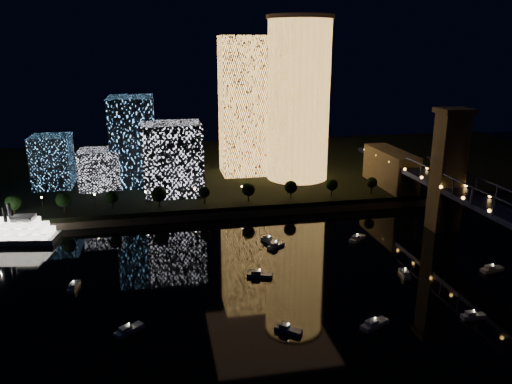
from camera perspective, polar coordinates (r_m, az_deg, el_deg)
ground at (r=154.20m, az=8.96°, el=-12.27°), size 520.00×520.00×0.00m
far_bank at (r=299.06m, az=-1.48°, el=2.70°), size 420.00×160.00×5.00m
seawall at (r=225.83m, az=1.90°, el=-2.17°), size 420.00×6.00×3.00m
tower_cylindrical at (r=262.29m, az=4.87°, el=10.49°), size 34.00×34.00×82.91m
tower_rectangular at (r=272.61m, az=-1.59°, el=9.73°), size 23.06×23.06×73.38m
midrise_blocks at (r=254.91m, az=-14.16°, el=4.45°), size 81.63×49.18×44.05m
motorboats at (r=165.01m, az=6.14°, el=-9.82°), size 143.17×71.74×2.78m
esplanade_trees at (r=223.68m, az=-8.07°, el=-0.10°), size 165.89×6.78×8.89m
street_lamps at (r=230.08m, az=-7.04°, el=0.03°), size 132.70×0.70×5.65m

